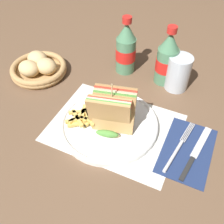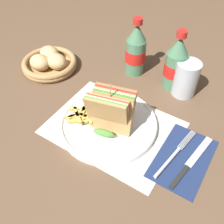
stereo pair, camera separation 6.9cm
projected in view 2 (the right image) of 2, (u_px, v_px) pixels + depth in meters
The scene contains 13 objects.
ground_plane at pixel (109, 119), 0.78m from camera, with size 4.00×4.00×0.00m, color brown.
placemat at pixel (113, 128), 0.76m from camera, with size 0.36×0.27×0.00m.
plate_main at pixel (108, 123), 0.75m from camera, with size 0.28×0.28×0.02m.
club_sandwich at pixel (110, 112), 0.70m from camera, with size 0.13×0.11×0.15m.
fries_pile at pixel (85, 114), 0.75m from camera, with size 0.10×0.11×0.02m.
ketchup_blob at pixel (93, 106), 0.78m from camera, with size 0.04×0.03×0.01m.
napkin at pixel (183, 158), 0.68m from camera, with size 0.13×0.20×0.00m.
fork at pixel (172, 157), 0.68m from camera, with size 0.04×0.19×0.01m.
knife at pixel (191, 162), 0.67m from camera, with size 0.05×0.20×0.00m.
coke_bottle_near at pixel (136, 50), 0.88m from camera, with size 0.07×0.07×0.20m.
coke_bottle_far at pixel (176, 64), 0.83m from camera, with size 0.07×0.07×0.20m.
glass_near at pixel (185, 81), 0.83m from camera, with size 0.08×0.08×0.12m.
bread_basket at pixel (49, 63), 0.94m from camera, with size 0.19×0.19×0.07m.
Camera 2 is at (0.29, -0.44, 0.57)m, focal length 42.00 mm.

